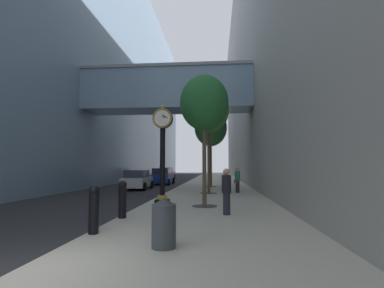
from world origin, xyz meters
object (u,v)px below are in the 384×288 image
pedestrian_walking (237,179)px  bollard_nearest (94,208)px  street_clock (163,151)px  street_tree_mid_far (211,128)px  street_tree_mid_near (208,110)px  car_red_near (166,174)px  car_blue_far (162,177)px  street_tree_near (204,104)px  trash_bin (164,222)px  pedestrian_by_clock (227,190)px  car_silver_mid (137,180)px  bollard_second (123,198)px

pedestrian_walking → bollard_nearest: bearing=-110.2°
street_clock → street_tree_mid_far: size_ratio=0.65×
street_tree_mid_near → pedestrian_walking: street_tree_mid_near is taller
bollard_nearest → car_red_near: car_red_near is taller
street_clock → pedestrian_walking: bearing=64.0°
pedestrian_walking → car_blue_far: pedestrian_walking is taller
street_clock → pedestrian_walking: street_clock is taller
pedestrian_walking → car_blue_far: size_ratio=0.36×
street_tree_near → trash_bin: (-0.57, -6.59, -3.97)m
pedestrian_by_clock → car_silver_mid: (-6.79, 12.76, -0.25)m
street_tree_mid_far → pedestrian_by_clock: bearing=-86.5°
car_red_near → car_blue_far: bearing=-82.1°
street_clock → trash_bin: (1.16, -5.93, -1.83)m
street_tree_mid_near → trash_bin: bearing=-92.6°
street_tree_near → pedestrian_walking: 7.85m
bollard_second → trash_bin: (2.04, -3.45, -0.11)m
street_tree_mid_far → pedestrian_by_clock: street_tree_mid_far is taller
pedestrian_walking → pedestrian_by_clock: size_ratio=1.00×
trash_bin → pedestrian_by_clock: size_ratio=0.64×
street_tree_mid_near → pedestrian_by_clock: 9.55m
bollard_nearest → car_red_near: 34.89m
car_red_near → car_silver_mid: car_red_near is taller
street_tree_near → street_tree_mid_far: (0.00, 12.39, 0.52)m
bollard_nearest → pedestrian_walking: size_ratio=0.76×
street_clock → street_tree_mid_near: bearing=75.8°
trash_bin → car_silver_mid: size_ratio=0.25×
street_tree_mid_far → car_red_near: 18.63m
street_clock → bollard_second: size_ratio=3.47×
bollard_nearest → car_blue_far: 22.70m
street_clock → bollard_second: street_clock is taller
car_red_near → car_blue_far: (1.68, -12.07, -0.01)m
bollard_second → pedestrian_by_clock: bearing=15.4°
street_clock → bollard_second: bearing=-109.5°
trash_bin → pedestrian_walking: (2.43, 13.29, 0.33)m
street_tree_mid_far → car_blue_far: size_ratio=1.46×
street_tree_near → street_tree_mid_far: street_tree_mid_far is taller
street_tree_mid_near → street_tree_mid_far: (0.00, 6.19, -0.36)m
street_tree_mid_far → pedestrian_walking: 7.29m
bollard_nearest → bollard_second: 2.31m
bollard_second → street_tree_mid_far: street_tree_mid_far is taller
street_tree_mid_far → car_silver_mid: 7.58m
street_tree_mid_near → street_tree_mid_far: size_ratio=1.05×
car_red_near → pedestrian_walking: bearing=-69.0°
street_tree_mid_far → car_silver_mid: (-5.90, -1.81, -4.40)m
bollard_second → pedestrian_by_clock: (3.50, 0.96, 0.22)m
street_clock → pedestrian_by_clock: 3.38m
pedestrian_walking → car_silver_mid: size_ratio=0.39×
bollard_second → street_tree_near: street_tree_near is taller
bollard_second → pedestrian_by_clock: 3.64m
bollard_second → car_blue_far: car_blue_far is taller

